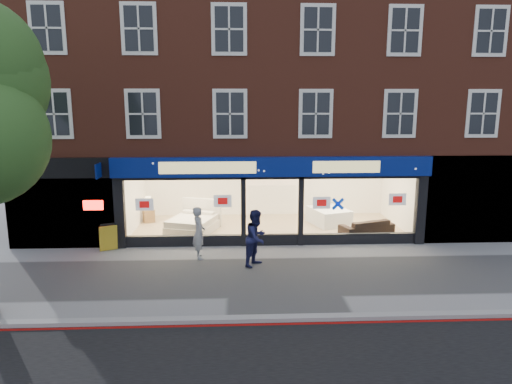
{
  "coord_description": "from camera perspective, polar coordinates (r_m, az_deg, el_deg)",
  "views": [
    {
      "loc": [
        -1.3,
        -13.1,
        5.19
      ],
      "look_at": [
        -0.62,
        2.5,
        2.12
      ],
      "focal_mm": 32.0,
      "sensor_mm": 36.0,
      "label": 1
    }
  ],
  "objects": [
    {
      "name": "building",
      "position": [
        20.13,
        1.2,
        15.36
      ],
      "size": [
        19.0,
        8.26,
        10.3
      ],
      "color": "brown",
      "rests_on": "ground"
    },
    {
      "name": "a_board",
      "position": [
        17.1,
        -17.87,
        -5.41
      ],
      "size": [
        0.73,
        0.62,
        0.96
      ],
      "primitive_type": "cube",
      "rotation": [
        0.0,
        0.0,
        0.41
      ],
      "color": "gold",
      "rests_on": "ground"
    },
    {
      "name": "mattress_stack",
      "position": [
        19.64,
        9.08,
        -3.01
      ],
      "size": [
        1.8,
        2.03,
        0.67
      ],
      "rotation": [
        0.0,
        0.0,
        0.31
      ],
      "color": "silver",
      "rests_on": "showroom_floor"
    },
    {
      "name": "pedestrian_blue",
      "position": [
        14.7,
        0.06,
        -5.74
      ],
      "size": [
        1.08,
        1.13,
        1.84
      ],
      "primitive_type": "imported",
      "rotation": [
        0.0,
        0.0,
        0.97
      ],
      "color": "#161940",
      "rests_on": "ground"
    },
    {
      "name": "sofa",
      "position": [
        18.37,
        13.64,
        -4.27
      ],
      "size": [
        2.26,
        1.48,
        0.62
      ],
      "primitive_type": "imported",
      "rotation": [
        0.0,
        0.0,
        3.48
      ],
      "color": "black",
      "rests_on": "showroom_floor"
    },
    {
      "name": "kerb_stone",
      "position": [
        11.49,
        4.42,
        -15.43
      ],
      "size": [
        60.0,
        0.25,
        0.12
      ],
      "primitive_type": "cube",
      "color": "gray",
      "rests_on": "ground"
    },
    {
      "name": "display_bed",
      "position": [
        18.55,
        -7.82,
        -3.85
      ],
      "size": [
        2.24,
        2.47,
        1.15
      ],
      "rotation": [
        0.0,
        0.0,
        -0.32
      ],
      "color": "beige",
      "rests_on": "showroom_floor"
    },
    {
      "name": "kerb_line",
      "position": [
        11.34,
        4.54,
        -16.12
      ],
      "size": [
        60.0,
        0.1,
        0.01
      ],
      "primitive_type": "cube",
      "color": "#8C0A07",
      "rests_on": "ground"
    },
    {
      "name": "bedside_table",
      "position": [
        20.27,
        -13.26,
        -2.91
      ],
      "size": [
        0.59,
        0.59,
        0.55
      ],
      "primitive_type": "cube",
      "rotation": [
        0.0,
        0.0,
        0.41
      ],
      "color": "brown",
      "rests_on": "showroom_floor"
    },
    {
      "name": "ground",
      "position": [
        14.15,
        2.99,
        -10.4
      ],
      "size": [
        120.0,
        120.0,
        0.0
      ],
      "primitive_type": "plane",
      "color": "gray",
      "rests_on": "ground"
    },
    {
      "name": "showroom_floor",
      "position": [
        19.1,
        1.49,
        -4.48
      ],
      "size": [
        11.0,
        4.5,
        0.1
      ],
      "primitive_type": "cube",
      "color": "tan",
      "rests_on": "ground"
    },
    {
      "name": "pedestrian_grey",
      "position": [
        15.5,
        -7.15,
        -5.06
      ],
      "size": [
        0.56,
        0.73,
        1.78
      ],
      "primitive_type": "imported",
      "rotation": [
        0.0,
        0.0,
        1.81
      ],
      "color": "#94979B",
      "rests_on": "ground"
    }
  ]
}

